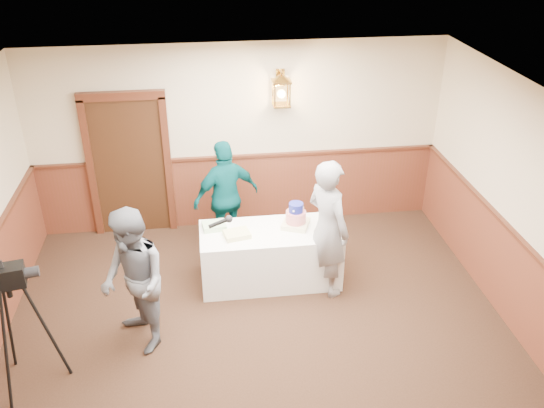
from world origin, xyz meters
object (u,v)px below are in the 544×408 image
(display_table, at_px, (270,255))
(tv_camera_rig, at_px, (21,334))
(baker, at_px, (328,228))
(sheet_cake_yellow, at_px, (237,234))
(interviewer, at_px, (134,282))
(tiered_cake, at_px, (296,217))
(assistant_p, at_px, (226,197))
(sheet_cake_green, at_px, (214,226))

(display_table, height_order, tv_camera_rig, tv_camera_rig)
(display_table, relative_size, baker, 0.98)
(sheet_cake_yellow, bearing_deg, interviewer, -140.94)
(tiered_cake, xyz_separation_m, baker, (0.34, -0.37, 0.03))
(display_table, xyz_separation_m, assistant_p, (-0.51, 0.85, 0.46))
(sheet_cake_yellow, distance_m, tv_camera_rig, 2.71)
(tiered_cake, bearing_deg, assistant_p, 137.98)
(interviewer, relative_size, baker, 0.94)
(interviewer, relative_size, tv_camera_rig, 1.17)
(tiered_cake, bearing_deg, interviewer, -150.28)
(sheet_cake_green, distance_m, assistant_p, 0.72)
(assistant_p, distance_m, tv_camera_rig, 3.24)
(sheet_cake_yellow, distance_m, assistant_p, 0.93)
(assistant_p, relative_size, tv_camera_rig, 1.14)
(sheet_cake_yellow, height_order, baker, baker)
(sheet_cake_green, xyz_separation_m, tv_camera_rig, (-2.02, -1.67, -0.12))
(sheet_cake_yellow, height_order, sheet_cake_green, sheet_cake_green)
(interviewer, bearing_deg, tiered_cake, 93.85)
(sheet_cake_green, bearing_deg, tiered_cake, -4.55)
(display_table, bearing_deg, sheet_cake_green, 167.19)
(display_table, height_order, sheet_cake_yellow, sheet_cake_yellow)
(sheet_cake_green, height_order, tv_camera_rig, tv_camera_rig)
(baker, bearing_deg, sheet_cake_green, 41.62)
(sheet_cake_green, relative_size, tv_camera_rig, 0.20)
(display_table, height_order, assistant_p, assistant_p)
(display_table, distance_m, assistant_p, 1.09)
(tv_camera_rig, bearing_deg, sheet_cake_yellow, 20.97)
(interviewer, relative_size, assistant_p, 1.03)
(tiered_cake, bearing_deg, tv_camera_rig, -152.69)
(sheet_cake_green, xyz_separation_m, baker, (1.39, -0.46, 0.13))
(baker, bearing_deg, tv_camera_rig, 79.45)
(sheet_cake_yellow, bearing_deg, display_table, 10.48)
(assistant_p, bearing_deg, tv_camera_rig, 24.13)
(display_table, xyz_separation_m, baker, (0.68, -0.30, 0.54))
(sheet_cake_yellow, height_order, assistant_p, assistant_p)
(sheet_cake_yellow, xyz_separation_m, interviewer, (-1.19, -0.97, 0.08))
(tiered_cake, relative_size, assistant_p, 0.25)
(baker, xyz_separation_m, tv_camera_rig, (-3.41, -1.21, -0.25))
(baker, xyz_separation_m, assistant_p, (-1.19, 1.14, -0.08))
(sheet_cake_yellow, xyz_separation_m, tv_camera_rig, (-2.30, -1.43, -0.12))
(assistant_p, bearing_deg, display_table, 98.37)
(sheet_cake_green, distance_m, tv_camera_rig, 2.63)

